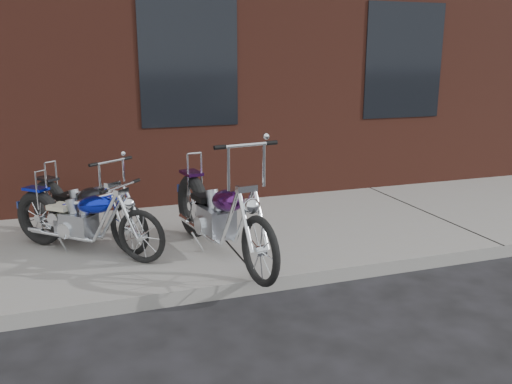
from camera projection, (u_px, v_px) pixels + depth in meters
name	position (u px, v px, depth m)	size (l,w,h in m)	color
ground	(260.00, 294.00, 5.35)	(120.00, 120.00, 0.00)	black
sidewalk	(220.00, 239.00, 6.71)	(22.00, 3.00, 0.15)	#999999
chopper_purple	(220.00, 218.00, 5.85)	(0.66, 2.37, 1.34)	black
chopper_blue	(84.00, 221.00, 5.97)	(1.55, 1.45, 0.88)	black
chopper_third	(84.00, 211.00, 6.33)	(1.27, 1.72, 1.04)	black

